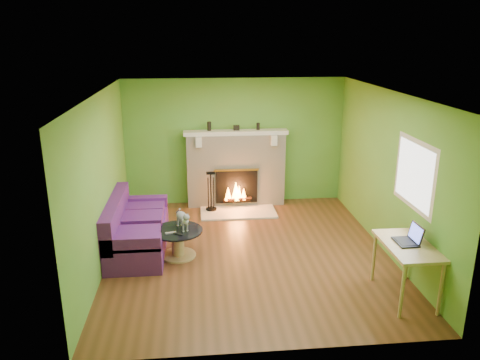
# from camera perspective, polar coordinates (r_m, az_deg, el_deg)

# --- Properties ---
(floor) EXTENTS (5.00, 5.00, 0.00)m
(floor) POSITION_cam_1_polar(r_m,az_deg,el_deg) (7.77, 1.04, -8.86)
(floor) COLOR #573219
(floor) RESTS_ON ground
(ceiling) EXTENTS (5.00, 5.00, 0.00)m
(ceiling) POSITION_cam_1_polar(r_m,az_deg,el_deg) (7.02, 1.16, 10.54)
(ceiling) COLOR white
(ceiling) RESTS_ON wall_back
(wall_back) EXTENTS (5.00, 0.00, 5.00)m
(wall_back) POSITION_cam_1_polar(r_m,az_deg,el_deg) (9.69, -0.62, 4.67)
(wall_back) COLOR #5B902F
(wall_back) RESTS_ON floor
(wall_front) EXTENTS (5.00, 0.00, 5.00)m
(wall_front) POSITION_cam_1_polar(r_m,az_deg,el_deg) (4.98, 4.46, -8.11)
(wall_front) COLOR #5B902F
(wall_front) RESTS_ON floor
(wall_left) EXTENTS (0.00, 5.00, 5.00)m
(wall_left) POSITION_cam_1_polar(r_m,az_deg,el_deg) (7.38, -16.53, -0.17)
(wall_left) COLOR #5B902F
(wall_left) RESTS_ON floor
(wall_right) EXTENTS (0.00, 5.00, 5.00)m
(wall_right) POSITION_cam_1_polar(r_m,az_deg,el_deg) (7.87, 17.60, 0.80)
(wall_right) COLOR #5B902F
(wall_right) RESTS_ON floor
(window_frame) EXTENTS (0.00, 1.20, 1.20)m
(window_frame) POSITION_cam_1_polar(r_m,az_deg,el_deg) (7.01, 20.51, 0.65)
(window_frame) COLOR silver
(window_frame) RESTS_ON wall_right
(window_pane) EXTENTS (0.00, 1.06, 1.06)m
(window_pane) POSITION_cam_1_polar(r_m,az_deg,el_deg) (7.01, 20.45, 0.65)
(window_pane) COLOR white
(window_pane) RESTS_ON wall_right
(fireplace) EXTENTS (2.10, 0.46, 1.58)m
(fireplace) POSITION_cam_1_polar(r_m,az_deg,el_deg) (9.65, -0.51, 1.37)
(fireplace) COLOR beige
(fireplace) RESTS_ON floor
(hearth) EXTENTS (1.50, 0.75, 0.03)m
(hearth) POSITION_cam_1_polar(r_m,az_deg,el_deg) (9.40, -0.22, -3.93)
(hearth) COLOR beige
(hearth) RESTS_ON floor
(mantel) EXTENTS (2.10, 0.28, 0.08)m
(mantel) POSITION_cam_1_polar(r_m,az_deg,el_deg) (9.44, -0.51, 5.82)
(mantel) COLOR beige
(mantel) RESTS_ON fireplace
(sofa) EXTENTS (0.89, 1.94, 0.87)m
(sofa) POSITION_cam_1_polar(r_m,az_deg,el_deg) (7.97, -12.71, -5.93)
(sofa) COLOR #4F1B68
(sofa) RESTS_ON floor
(coffee_table) EXTENTS (0.81, 0.81, 0.46)m
(coffee_table) POSITION_cam_1_polar(r_m,az_deg,el_deg) (7.62, -7.59, -7.39)
(coffee_table) COLOR tan
(coffee_table) RESTS_ON floor
(desk) EXTENTS (0.61, 1.05, 0.78)m
(desk) POSITION_cam_1_polar(r_m,az_deg,el_deg) (6.66, 19.77, -8.13)
(desk) COLOR tan
(desk) RESTS_ON floor
(cat) EXTENTS (0.36, 0.56, 0.33)m
(cat) POSITION_cam_1_polar(r_m,az_deg,el_deg) (7.52, -7.07, -4.74)
(cat) COLOR slate
(cat) RESTS_ON coffee_table
(remote_silver) EXTENTS (0.18, 0.09, 0.02)m
(remote_silver) POSITION_cam_1_polar(r_m,az_deg,el_deg) (7.43, -8.45, -6.38)
(remote_silver) COLOR gray
(remote_silver) RESTS_ON coffee_table
(remote_black) EXTENTS (0.16, 0.12, 0.02)m
(remote_black) POSITION_cam_1_polar(r_m,az_deg,el_deg) (7.37, -7.53, -6.55)
(remote_black) COLOR black
(remote_black) RESTS_ON coffee_table
(laptop) EXTENTS (0.31, 0.35, 0.26)m
(laptop) POSITION_cam_1_polar(r_m,az_deg,el_deg) (6.60, 19.63, -6.21)
(laptop) COLOR black
(laptop) RESTS_ON desk
(fire_tools) EXTENTS (0.21, 0.21, 0.81)m
(fire_tools) POSITION_cam_1_polar(r_m,az_deg,el_deg) (9.37, -3.56, -1.33)
(fire_tools) COLOR black
(fire_tools) RESTS_ON hearth
(mantel_vase_left) EXTENTS (0.08, 0.08, 0.18)m
(mantel_vase_left) POSITION_cam_1_polar(r_m,az_deg,el_deg) (9.42, -3.78, 6.56)
(mantel_vase_left) COLOR black
(mantel_vase_left) RESTS_ON mantel
(mantel_vase_right) EXTENTS (0.07, 0.07, 0.14)m
(mantel_vase_right) POSITION_cam_1_polar(r_m,az_deg,el_deg) (9.50, 2.22, 6.56)
(mantel_vase_right) COLOR black
(mantel_vase_right) RESTS_ON mantel
(mantel_box) EXTENTS (0.12, 0.08, 0.10)m
(mantel_box) POSITION_cam_1_polar(r_m,az_deg,el_deg) (9.46, -0.45, 6.39)
(mantel_box) COLOR black
(mantel_box) RESTS_ON mantel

